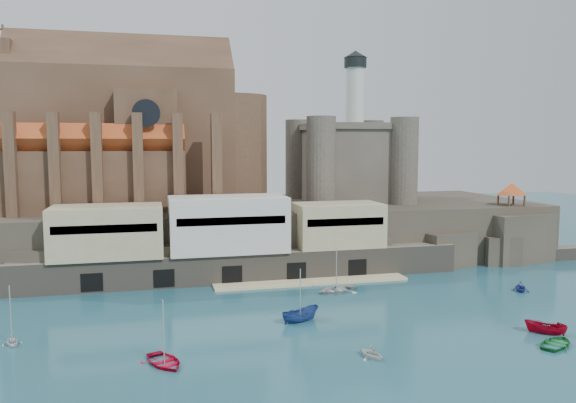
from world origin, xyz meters
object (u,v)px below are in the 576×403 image
(castle_keep, at_px, (348,158))
(pavilion, at_px, (512,190))
(boat_0, at_px, (164,364))
(boat_1, at_px, (371,358))
(boat_2, at_px, (300,321))
(church, at_px, (135,138))

(castle_keep, xyz_separation_m, pavilion, (25.92, -15.08, -5.59))
(pavilion, bearing_deg, boat_0, -150.66)
(boat_0, distance_m, boat_1, 20.28)
(castle_keep, distance_m, boat_1, 58.94)
(boat_0, xyz_separation_m, boat_2, (16.15, 9.58, 0.00))
(boat_0, bearing_deg, boat_2, 7.83)
(boat_2, bearing_deg, church, 5.01)
(church, xyz_separation_m, castle_keep, (40.21, -0.78, -3.81))
(castle_keep, distance_m, boat_0, 64.94)
(church, bearing_deg, boat_2, -64.72)
(church, bearing_deg, boat_0, -86.13)
(castle_keep, xyz_separation_m, boat_2, (-20.61, -40.73, -18.31))
(boat_0, relative_size, boat_2, 1.06)
(boat_1, distance_m, boat_2, 13.32)
(boat_1, bearing_deg, boat_0, 147.97)
(church, distance_m, boat_2, 50.96)
(boat_0, bearing_deg, church, 71.02)
(church, xyz_separation_m, boat_1, (23.49, -54.25, -22.13))
(church, bearing_deg, pavilion, -13.48)
(boat_1, relative_size, boat_2, 0.60)
(castle_keep, bearing_deg, pavilion, -30.18)
(castle_keep, distance_m, boat_2, 49.18)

